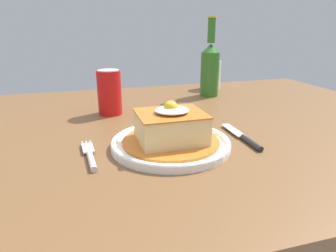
% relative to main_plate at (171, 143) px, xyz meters
% --- Properties ---
extents(dining_table, '(1.49, 0.95, 0.76)m').
position_rel_main_plate_xyz_m(dining_table, '(0.01, 0.15, -0.10)').
color(dining_table, brown).
rests_on(dining_table, ground_plane).
extents(main_plate, '(0.25, 0.25, 0.02)m').
position_rel_main_plate_xyz_m(main_plate, '(0.00, 0.00, 0.00)').
color(main_plate, white).
rests_on(main_plate, dining_table).
extents(sandwich_meal, '(0.20, 0.20, 0.09)m').
position_rel_main_plate_xyz_m(sandwich_meal, '(0.00, -0.00, 0.03)').
color(sandwich_meal, '#C66B23').
rests_on(sandwich_meal, main_plate).
extents(fork, '(0.02, 0.14, 0.01)m').
position_rel_main_plate_xyz_m(fork, '(-0.16, -0.01, -0.00)').
color(fork, silver).
rests_on(fork, dining_table).
extents(knife, '(0.02, 0.17, 0.01)m').
position_rel_main_plate_xyz_m(knife, '(0.17, -0.02, -0.00)').
color(knife, '#262628').
rests_on(knife, dining_table).
extents(soda_can, '(0.07, 0.07, 0.12)m').
position_rel_main_plate_xyz_m(soda_can, '(-0.09, 0.28, 0.05)').
color(soda_can, red).
rests_on(soda_can, dining_table).
extents(beer_bottle_green, '(0.06, 0.06, 0.27)m').
position_rel_main_plate_xyz_m(beer_bottle_green, '(0.27, 0.41, 0.09)').
color(beer_bottle_green, '#2D6B23').
rests_on(beer_bottle_green, dining_table).
extents(drinking_glass, '(0.07, 0.07, 0.10)m').
position_rel_main_plate_xyz_m(drinking_glass, '(0.33, 0.52, 0.04)').
color(drinking_glass, gold).
rests_on(drinking_glass, dining_table).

